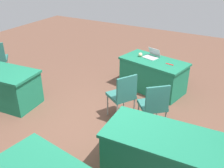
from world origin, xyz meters
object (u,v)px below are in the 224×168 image
Objects in this scene: chair_tucked_left at (154,104)px; laptop_silver at (152,56)px; yarn_ball at (140,55)px; table_mid_right at (0,86)px; scissors_red at (170,64)px; table_back_left at (161,155)px; table_foreground at (153,75)px; chair_near_front at (123,94)px.

chair_tucked_left is 1.81m from laptop_silver.
yarn_ball is (0.97, -1.58, 0.23)m from chair_tucked_left.
laptop_silver is (-2.56, -2.26, 0.41)m from table_mid_right.
laptop_silver is 4.08× the size of yarn_ball.
scissors_red is (0.21, -1.45, 0.18)m from chair_tucked_left.
yarn_ball is at bearing 79.95° from chair_tucked_left.
laptop_silver is at bearing -65.28° from table_back_left.
table_back_left is at bearing 113.62° from table_foreground.
chair_tucked_left is at bearing -65.26° from chair_near_front.
table_mid_right is 3.71m from scissors_red.
table_back_left is at bearing -104.70° from chair_tucked_left.
laptop_silver is at bearing 167.88° from scissors_red.
laptop_silver is (0.12, -0.14, 0.41)m from table_foreground.
chair_tucked_left reaches higher than table_mid_right.
chair_near_front is (0.05, 1.44, 0.18)m from table_foreground.
laptop_silver reaches higher than yarn_ball.
scissors_red is at bearing 175.61° from laptop_silver.
chair_tucked_left is at bearing -169.39° from table_mid_right.
table_mid_right is 1.87× the size of chair_near_front.
laptop_silver is 2.16× the size of scissors_red.
scissors_red is (-0.50, 0.20, -0.04)m from laptop_silver.
chair_tucked_left is 1.87m from yarn_ball.
chair_tucked_left is (-0.60, 1.51, 0.19)m from table_foreground.
scissors_red is at bearing 56.77° from chair_tucked_left.
table_foreground and table_back_left have the same top height.
scissors_red reaches higher than table_mid_right.
table_foreground is 0.99× the size of table_back_left.
yarn_ball is at bearing 32.55° from laptop_silver.
table_foreground is 3.42m from table_mid_right.
chair_near_front is 0.65m from chair_tucked_left.
laptop_silver reaches higher than table_back_left.
table_foreground is 0.57m from yarn_ball.
yarn_ball is at bearing -136.45° from table_mid_right.
table_back_left is 2.95m from yarn_ball.
table_mid_right and table_back_left have the same top height.
table_foreground is at bearing -141.56° from table_mid_right.
chair_near_front is 1.56m from yarn_ball.
yarn_ball is (0.32, -1.51, 0.24)m from chair_near_front.
table_foreground is 4.17× the size of laptop_silver.
scissors_red is at bearing 170.83° from table_foreground.
chair_tucked_left is (0.49, -0.96, 0.19)m from table_back_left.
scissors_red is (-3.06, -2.06, 0.38)m from table_mid_right.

